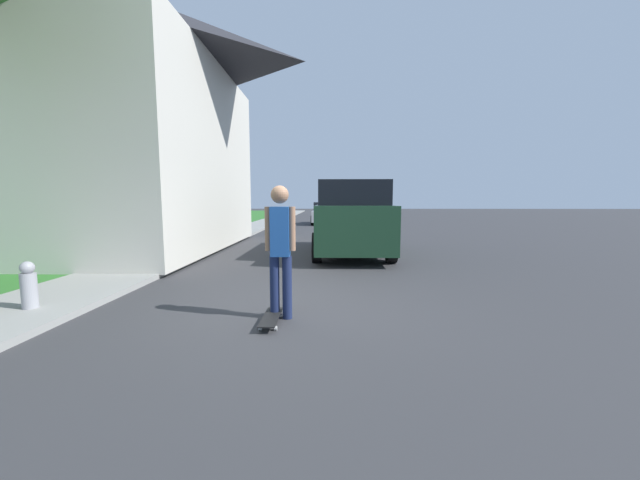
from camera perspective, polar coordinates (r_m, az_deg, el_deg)
The scene contains 9 objects.
ground_plane at distance 5.50m, azimuth -6.95°, elevation -10.67°, with size 120.00×120.00×0.00m, color #333335.
lawn at distance 14.32m, azimuth -36.40°, elevation -1.13°, with size 10.00×80.00×0.08m.
sidewalk at distance 12.13m, azimuth -19.76°, elevation -1.34°, with size 1.80×80.00×0.10m.
house at distance 14.26m, azimuth -36.34°, elevation 16.97°, with size 10.83×8.99×8.54m.
suv_parked at distance 10.70m, azimuth 4.91°, elevation 3.71°, with size 2.15×4.99×2.12m.
car_down_street at distance 23.90m, azimuth 0.91°, elevation 4.27°, with size 1.87×4.03×1.46m.
skateboarder at distance 4.80m, azimuth -6.36°, elevation -0.76°, with size 0.41×0.24×1.80m.
skateboard at distance 4.81m, azimuth -7.83°, elevation -12.18°, with size 0.23×0.79×0.10m.
fire_hydrant at distance 6.47m, azimuth -39.32°, elevation -5.65°, with size 0.20×0.20×0.66m.
Camera 1 is at (0.79, -5.20, 1.61)m, focal length 20.00 mm.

